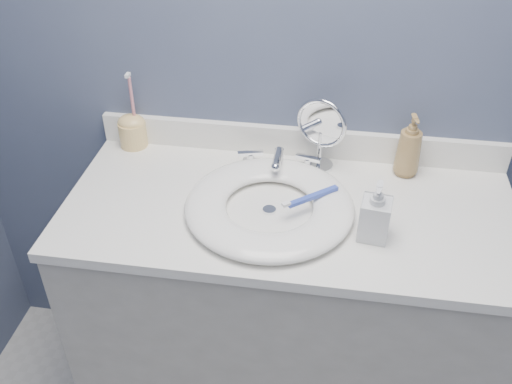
% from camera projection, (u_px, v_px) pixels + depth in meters
% --- Properties ---
extents(back_wall, '(2.20, 0.02, 2.40)m').
position_uv_depth(back_wall, '(304.00, 54.00, 1.57)').
color(back_wall, '#444D66').
rests_on(back_wall, ground).
extents(vanity_cabinet, '(1.20, 0.55, 0.85)m').
position_uv_depth(vanity_cabinet, '(284.00, 319.00, 1.81)').
color(vanity_cabinet, '#BAB5AA').
rests_on(vanity_cabinet, ground).
extents(countertop, '(1.22, 0.57, 0.03)m').
position_uv_depth(countertop, '(289.00, 211.00, 1.55)').
color(countertop, white).
rests_on(countertop, vanity_cabinet).
extents(backsplash, '(1.22, 0.02, 0.09)m').
position_uv_depth(backsplash, '(299.00, 142.00, 1.72)').
color(backsplash, white).
rests_on(backsplash, countertop).
extents(basin, '(0.45, 0.45, 0.04)m').
position_uv_depth(basin, '(269.00, 206.00, 1.51)').
color(basin, white).
rests_on(basin, countertop).
extents(drain, '(0.04, 0.04, 0.01)m').
position_uv_depth(drain, '(269.00, 210.00, 1.52)').
color(drain, silver).
rests_on(drain, countertop).
extents(faucet, '(0.25, 0.13, 0.07)m').
position_uv_depth(faucet, '(278.00, 162.00, 1.66)').
color(faucet, silver).
rests_on(faucet, countertop).
extents(makeup_mirror, '(0.15, 0.09, 0.22)m').
position_uv_depth(makeup_mirror, '(321.00, 131.00, 1.62)').
color(makeup_mirror, silver).
rests_on(makeup_mirror, countertop).
extents(soap_bottle_amber, '(0.08, 0.08, 0.19)m').
position_uv_depth(soap_bottle_amber, '(410.00, 145.00, 1.61)').
color(soap_bottle_amber, olive).
rests_on(soap_bottle_amber, countertop).
extents(soap_bottle_clear, '(0.08, 0.08, 0.16)m').
position_uv_depth(soap_bottle_clear, '(376.00, 211.00, 1.39)').
color(soap_bottle_clear, silver).
rests_on(soap_bottle_clear, countertop).
extents(toothbrush_holder, '(0.09, 0.09, 0.25)m').
position_uv_depth(toothbrush_holder, '(132.00, 129.00, 1.76)').
color(toothbrush_holder, '#EAC375').
rests_on(toothbrush_holder, countertop).
extents(toothbrush_lying, '(0.14, 0.12, 0.02)m').
position_uv_depth(toothbrush_lying, '(311.00, 197.00, 1.50)').
color(toothbrush_lying, '#3248B2').
rests_on(toothbrush_lying, basin).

